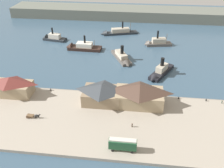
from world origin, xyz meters
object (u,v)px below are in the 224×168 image
Objects in this scene: ferry_outer_harbor at (52,38)px; ferry_moored_west at (156,43)px; mooring_post_west at (51,90)px; horse_cart at (33,116)px; pedestrian_standing_center at (222,102)px; pedestrian_near_cart at (132,125)px; mooring_post_center_east at (206,100)px; ferry_shed_customs_shed at (11,86)px; ferry_shed_east_terminal at (102,93)px; ferry_near_quay at (81,47)px; ferry_mid_harbor at (123,58)px; ferry_departing_north at (160,72)px; street_tram at (123,144)px; mooring_post_east at (179,98)px; ferry_shed_west_terminal at (139,94)px; ferry_approaching_west at (116,32)px.

ferry_moored_west is (67.35, -1.05, 0.26)m from ferry_outer_harbor.
ferry_moored_west is at bearing 51.32° from mooring_post_west.
horse_cart is 3.46× the size of pedestrian_standing_center.
pedestrian_standing_center is at bearing -0.68° from mooring_post_west.
pedestrian_near_cart is 1.98× the size of mooring_post_center_east.
ferry_shed_east_terminal is (38.77, -0.72, -0.06)m from ferry_shed_customs_shed.
ferry_shed_east_terminal reaches higher than ferry_near_quay.
ferry_shed_customs_shed is 20.62m from horse_cart.
ferry_moored_west reaches higher than ferry_mid_harbor.
ferry_departing_north is 0.93× the size of ferry_near_quay.
mooring_post_center_east is 0.04× the size of ferry_mid_harbor.
ferry_shed_east_terminal is 36.37m from ferry_departing_north.
street_tram reaches higher than mooring_post_west.
ferry_mid_harbor is at bearing 82.92° from ferry_shed_east_terminal.
ferry_departing_north reaches higher than pedestrian_near_cart.
pedestrian_standing_center is 1.77× the size of mooring_post_west.
ferry_shed_east_terminal reaches higher than pedestrian_standing_center.
ferry_departing_north is (14.08, 51.80, -2.15)m from street_tram.
mooring_post_east is 0.04× the size of ferry_departing_north.
mooring_post_west is at bearing -128.81° from ferry_mid_harbor.
ferry_shed_customs_shed is 53.72m from ferry_shed_west_terminal.
ferry_shed_west_terminal reaches higher than mooring_post_east.
pedestrian_standing_center is at bearing 38.01° from street_tram.
mooring_post_west is (-36.47, 19.31, -0.36)m from pedestrian_near_cart.
mooring_post_center_east is (65.89, 0.00, 0.00)m from mooring_post_west.
ferry_shed_west_terminal is at bearing -77.75° from ferry_approaching_west.
ferry_approaching_west is at bearing 74.73° from mooring_post_west.
ferry_mid_harbor is (-7.84, 54.90, -0.54)m from pedestrian_near_cart.
ferry_departing_north is (-17.80, 21.34, 0.02)m from mooring_post_center_east.
mooring_post_east is (55.31, 18.81, -0.48)m from horse_cart.
ferry_mid_harbor reaches higher than pedestrian_standing_center.
mooring_post_west is (-71.88, 0.86, -0.28)m from pedestrian_standing_center.
ferry_shed_east_terminal is at bearing -132.70° from ferry_departing_north.
ferry_departing_north is (24.54, 26.60, -3.64)m from ferry_shed_east_terminal.
pedestrian_near_cart reaches higher than mooring_post_west.
ferry_shed_east_terminal reaches higher than mooring_post_east.
ferry_departing_north reaches higher than ferry_mid_harbor.
ferry_mid_harbor reaches higher than mooring_post_west.
street_tram is 90.97m from ferry_moored_west.
horse_cart is at bearing -92.30° from ferry_near_quay.
ferry_moored_west is at bearing 111.92° from pedestrian_standing_center.
mooring_post_west is 52.62m from ferry_departing_north.
ferry_shed_east_terminal is 0.80× the size of ferry_shed_west_terminal.
ferry_near_quay is (-45.89, 26.44, -0.17)m from ferry_departing_north.
ferry_near_quay reaches higher than street_tram.
ferry_departing_north reaches higher than ferry_outer_harbor.
ferry_shed_customs_shed is 0.82× the size of ferry_mid_harbor.
mooring_post_east is at bearing -53.45° from ferry_mid_harbor.
ferry_shed_east_terminal is 9.62× the size of pedestrian_standing_center.
ferry_shed_west_terminal reaches higher than street_tram.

